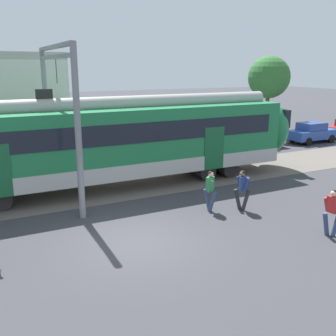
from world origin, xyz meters
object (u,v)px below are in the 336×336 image
(parked_car_white, at_px, (257,137))
(parked_car_blue, at_px, (312,132))
(pedestrian_green, at_px, (210,188))
(pedestrian_navy, at_px, (243,187))
(pedestrian_red, at_px, (333,209))

(parked_car_white, relative_size, parked_car_blue, 0.99)
(pedestrian_green, distance_m, pedestrian_navy, 1.32)
(pedestrian_navy, xyz_separation_m, parked_car_white, (8.59, 9.76, -0.21))
(pedestrian_red, xyz_separation_m, parked_car_blue, (12.49, 12.88, -0.21))
(pedestrian_green, height_order, parked_car_white, pedestrian_green)
(pedestrian_green, relative_size, parked_car_blue, 0.41)
(pedestrian_red, relative_size, parked_car_white, 0.42)
(parked_car_white, bearing_deg, pedestrian_navy, -131.37)
(pedestrian_green, xyz_separation_m, parked_car_blue, (14.92, 8.97, -0.18))
(pedestrian_green, xyz_separation_m, parked_car_white, (9.81, 9.25, -0.18))
(pedestrian_red, height_order, parked_car_blue, pedestrian_red)
(pedestrian_navy, xyz_separation_m, pedestrian_red, (1.20, -3.40, 0.00))
(pedestrian_red, bearing_deg, pedestrian_navy, 109.44)
(pedestrian_navy, distance_m, pedestrian_red, 3.61)
(pedestrian_red, distance_m, parked_car_white, 15.10)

